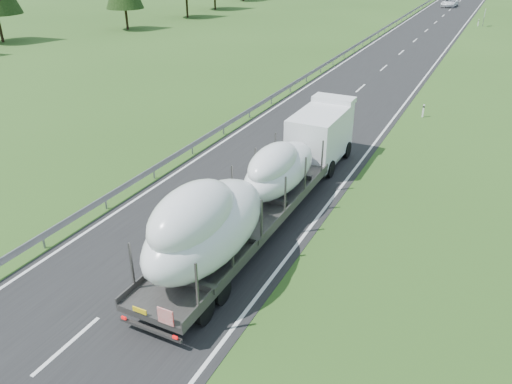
% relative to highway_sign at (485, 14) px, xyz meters
% --- Properties ---
extents(ground, '(400.00, 400.00, 0.00)m').
position_rel_highway_sign_xyz_m(ground, '(-7.20, -80.00, -1.81)').
color(ground, '#284A18').
rests_on(ground, ground).
extents(road_surface, '(10.00, 400.00, 0.02)m').
position_rel_highway_sign_xyz_m(road_surface, '(-7.20, 20.00, -1.80)').
color(road_surface, black).
rests_on(road_surface, ground).
extents(guardrail, '(0.10, 400.00, 0.76)m').
position_rel_highway_sign_xyz_m(guardrail, '(-12.50, 19.94, -1.21)').
color(guardrail, slate).
rests_on(guardrail, ground).
extents(highway_sign, '(0.08, 0.90, 2.60)m').
position_rel_highway_sign_xyz_m(highway_sign, '(0.00, 0.00, 0.00)').
color(highway_sign, slate).
rests_on(highway_sign, ground).
extents(boat_truck, '(3.18, 19.44, 4.47)m').
position_rel_highway_sign_xyz_m(boat_truck, '(-4.80, -70.25, 0.46)').
color(boat_truck, white).
rests_on(boat_truck, ground).
extents(distant_van, '(2.98, 5.78, 1.56)m').
position_rel_highway_sign_xyz_m(distant_van, '(-8.01, 24.33, -1.03)').
color(distant_van, white).
rests_on(distant_van, ground).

